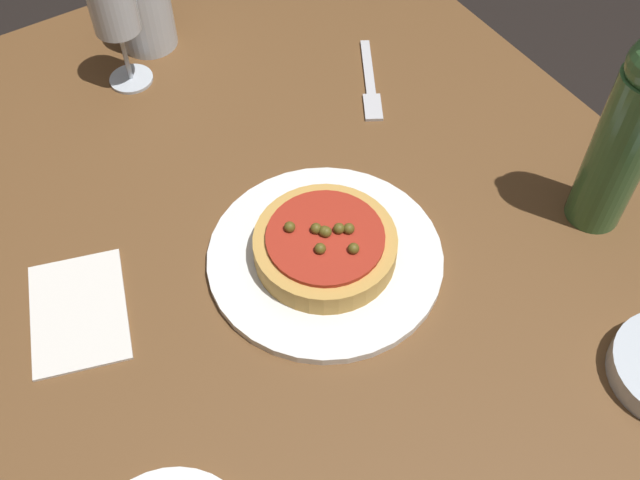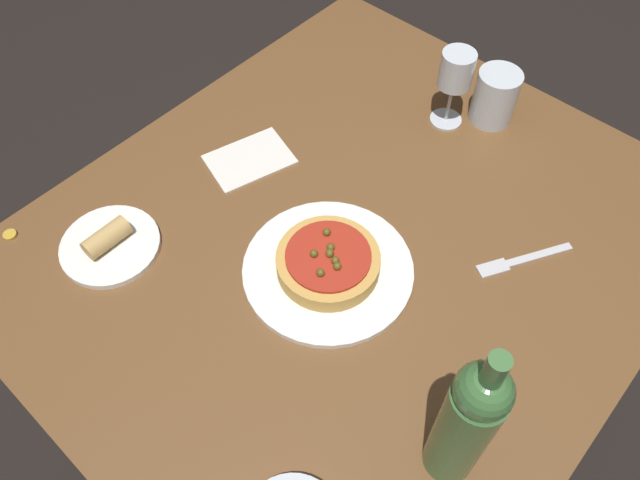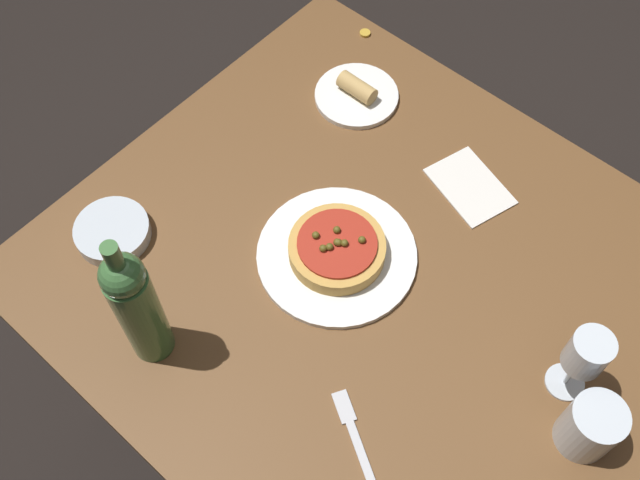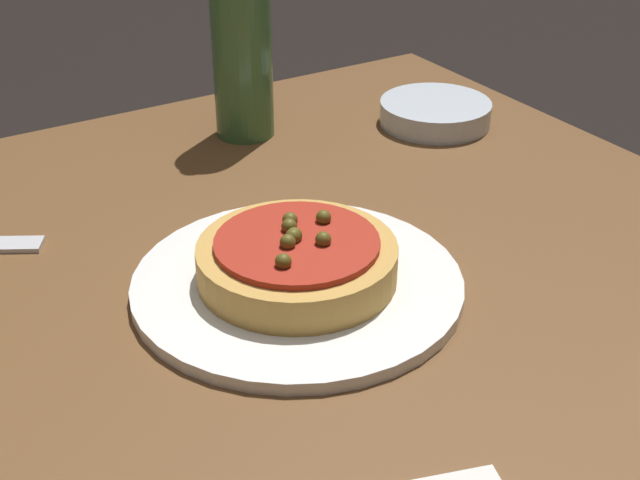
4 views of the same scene
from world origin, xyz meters
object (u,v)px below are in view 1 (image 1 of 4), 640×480
at_px(dinner_plate, 325,257).
at_px(fork, 370,85).
at_px(dining_table, 281,262).
at_px(wine_glass, 114,13).
at_px(water_cup, 144,13).
at_px(pizza, 325,245).
at_px(wine_bottle, 629,132).

height_order(dinner_plate, fork, dinner_plate).
relative_size(dining_table, wine_glass, 6.82).
bearing_deg(water_cup, wine_glass, 137.23).
height_order(dinner_plate, water_cup, water_cup).
distance_m(dinner_plate, pizza, 0.03).
height_order(wine_glass, wine_bottle, wine_bottle).
xyz_separation_m(dinner_plate, fork, (0.24, -0.23, -0.00)).
height_order(dinner_plate, wine_bottle, wine_bottle).
distance_m(dinner_plate, water_cup, 0.52).
relative_size(dining_table, dinner_plate, 3.89).
bearing_deg(fork, wine_bottle, 45.97).
bearing_deg(pizza, wine_glass, 8.60).
bearing_deg(dinner_plate, dining_table, 11.43).
bearing_deg(wine_bottle, dining_table, 59.33).
height_order(pizza, fork, pizza).
height_order(dining_table, pizza, pizza).
bearing_deg(dinner_plate, fork, -44.44).
relative_size(dining_table, water_cup, 10.15).
bearing_deg(dinner_plate, water_cup, 0.51).
xyz_separation_m(dining_table, dinner_plate, (-0.09, -0.02, 0.10)).
xyz_separation_m(pizza, fork, (0.24, -0.23, -0.03)).
bearing_deg(water_cup, dinner_plate, -179.49).
bearing_deg(pizza, fork, -44.43).
relative_size(dinner_plate, water_cup, 2.61).
distance_m(pizza, wine_glass, 0.46).
height_order(dinner_plate, wine_glass, wine_glass).
bearing_deg(pizza, wine_bottle, -110.17).
bearing_deg(dinner_plate, wine_glass, 8.60).
height_order(dining_table, wine_glass, wine_glass).
bearing_deg(dining_table, water_cup, -1.74).
bearing_deg(fork, water_cup, -109.02).
distance_m(dinner_plate, wine_bottle, 0.39).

